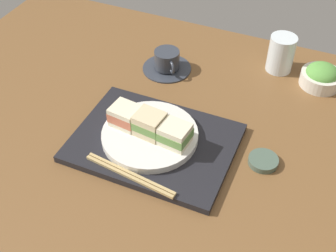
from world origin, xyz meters
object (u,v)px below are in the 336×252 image
(sandwich_middle, at_px, (149,124))
(small_sauce_dish, at_px, (263,161))
(sandwich_near, at_px, (125,116))
(chopsticks_pair, at_px, (130,175))
(sandwich_plate, at_px, (150,135))
(sandwich_far, at_px, (175,134))
(coffee_cup, at_px, (167,62))
(salad_bowl, at_px, (321,76))
(drinking_glass, at_px, (281,54))

(sandwich_middle, bearing_deg, small_sauce_dish, 9.42)
(sandwich_near, height_order, chopsticks_pair, sandwich_near)
(sandwich_plate, bearing_deg, sandwich_far, -5.54)
(sandwich_near, xyz_separation_m, sandwich_middle, (0.07, -0.01, 0.00))
(sandwich_plate, height_order, sandwich_middle, sandwich_middle)
(sandwich_near, distance_m, sandwich_far, 0.13)
(coffee_cup, bearing_deg, sandwich_far, -63.51)
(chopsticks_pair, bearing_deg, sandwich_middle, 94.35)
(sandwich_far, bearing_deg, chopsticks_pair, -115.66)
(salad_bowl, height_order, small_sauce_dish, salad_bowl)
(chopsticks_pair, xyz_separation_m, small_sauce_dish, (0.26, 0.17, -0.01))
(sandwich_middle, distance_m, sandwich_far, 0.07)
(sandwich_far, xyz_separation_m, salad_bowl, (0.27, 0.40, -0.03))
(coffee_cup, height_order, small_sauce_dish, coffee_cup)
(sandwich_plate, xyz_separation_m, small_sauce_dish, (0.27, 0.04, -0.02))
(sandwich_plate, height_order, small_sauce_dish, sandwich_plate)
(sandwich_far, height_order, chopsticks_pair, sandwich_far)
(chopsticks_pair, bearing_deg, coffee_cup, 102.38)
(sandwich_plate, height_order, sandwich_far, sandwich_far)
(chopsticks_pair, xyz_separation_m, coffee_cup, (-0.09, 0.42, 0.00))
(sandwich_plate, xyz_separation_m, sandwich_near, (-0.07, 0.01, 0.03))
(sandwich_plate, relative_size, sandwich_near, 3.12)
(sandwich_plate, height_order, salad_bowl, salad_bowl)
(sandwich_plate, distance_m, coffee_cup, 0.30)
(coffee_cup, bearing_deg, salad_bowl, 13.77)
(sandwich_middle, bearing_deg, drinking_glass, 62.94)
(salad_bowl, distance_m, small_sauce_dish, 0.36)
(sandwich_near, bearing_deg, sandwich_far, -5.54)
(sandwich_far, bearing_deg, coffee_cup, 116.49)
(salad_bowl, xyz_separation_m, coffee_cup, (-0.42, -0.10, -0.00))
(coffee_cup, bearing_deg, chopsticks_pair, -77.62)
(sandwich_near, xyz_separation_m, sandwich_far, (0.13, -0.01, 0.00))
(sandwich_middle, height_order, drinking_glass, drinking_glass)
(sandwich_middle, xyz_separation_m, chopsticks_pair, (0.01, -0.13, -0.04))
(sandwich_middle, height_order, coffee_cup, sandwich_middle)
(chopsticks_pair, relative_size, coffee_cup, 1.61)
(sandwich_middle, relative_size, coffee_cup, 0.52)
(salad_bowl, bearing_deg, sandwich_far, -124.02)
(sandwich_plate, height_order, sandwich_near, sandwich_near)
(sandwich_far, xyz_separation_m, chopsticks_pair, (-0.06, -0.12, -0.04))
(sandwich_far, xyz_separation_m, drinking_glass, (0.15, 0.43, -0.01))
(sandwich_plate, distance_m, small_sauce_dish, 0.27)
(sandwich_far, relative_size, chopsticks_pair, 0.33)
(sandwich_middle, relative_size, chopsticks_pair, 0.33)
(sandwich_near, bearing_deg, sandwich_plate, -5.54)
(drinking_glass, bearing_deg, sandwich_far, -109.14)
(coffee_cup, distance_m, small_sauce_dish, 0.43)
(salad_bowl, bearing_deg, chopsticks_pair, -122.23)
(sandwich_plate, bearing_deg, coffee_cup, 105.70)
(drinking_glass, xyz_separation_m, small_sauce_dish, (0.05, -0.38, -0.05))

